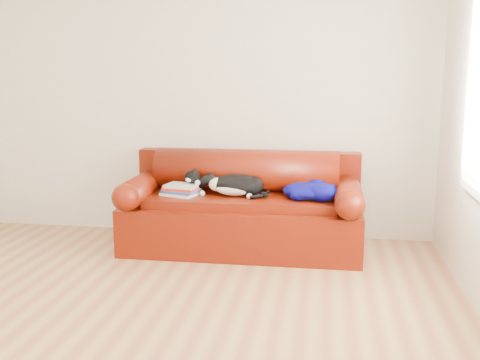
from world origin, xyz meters
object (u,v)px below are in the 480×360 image
object	(u,v)px
cat	(236,186)
blanket	(309,190)
sofa_base	(242,223)
book_stack	(181,190)

from	to	relation	value
cat	blanket	size ratio (longest dim) A/B	1.23
sofa_base	blanket	size ratio (longest dim) A/B	3.90
sofa_base	blanket	xyz separation A→B (m)	(0.59, -0.03, 0.33)
sofa_base	book_stack	world-z (taller)	book_stack
blanket	cat	bearing A→B (deg)	-179.55
sofa_base	cat	distance (m)	0.36
book_stack	cat	bearing A→B (deg)	5.77
sofa_base	blanket	bearing A→B (deg)	-2.74
book_stack	cat	distance (m)	0.49
cat	blanket	distance (m)	0.65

